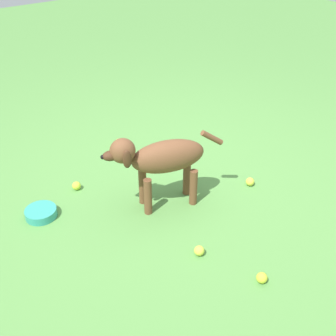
{
  "coord_description": "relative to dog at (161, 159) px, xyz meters",
  "views": [
    {
      "loc": [
        -2.07,
        1.74,
        1.89
      ],
      "look_at": [
        -0.14,
        0.21,
        0.3
      ],
      "focal_mm": 45.02,
      "sensor_mm": 36.0,
      "label": 1
    }
  ],
  "objects": [
    {
      "name": "tennis_ball_1",
      "position": [
        0.55,
        0.4,
        -0.35
      ],
      "size": [
        0.07,
        0.07,
        0.07
      ],
      "primitive_type": "sphere",
      "color": "#C8E238",
      "rests_on": "ground"
    },
    {
      "name": "tennis_ball_4",
      "position": [
        -0.95,
        -0.0,
        -0.35
      ],
      "size": [
        0.07,
        0.07,
        0.07
      ],
      "primitive_type": "sphere",
      "color": "#C8D334",
      "rests_on": "ground"
    },
    {
      "name": "dog",
      "position": [
        0.0,
        0.0,
        0.0
      ],
      "size": [
        0.39,
        0.83,
        0.59
      ],
      "rotation": [
        0.0,
        0.0,
        1.23
      ],
      "color": "brown",
      "rests_on": "ground"
    },
    {
      "name": "tennis_ball_2",
      "position": [
        0.92,
        -0.22,
        -0.35
      ],
      "size": [
        0.07,
        0.07,
        0.07
      ],
      "primitive_type": "sphere",
      "color": "yellow",
      "rests_on": "ground"
    },
    {
      "name": "ground",
      "position": [
        0.12,
        -0.26,
        -0.39
      ],
      "size": [
        14.0,
        14.0,
        0.0
      ],
      "primitive_type": "plane",
      "color": "#548C42"
    },
    {
      "name": "water_bowl",
      "position": [
        0.41,
        0.75,
        -0.36
      ],
      "size": [
        0.22,
        0.22,
        0.06
      ],
      "primitive_type": "cylinder",
      "color": "teal",
      "rests_on": "ground"
    },
    {
      "name": "tennis_ball_3",
      "position": [
        -0.24,
        -0.68,
        -0.35
      ],
      "size": [
        0.07,
        0.07,
        0.07
      ],
      "primitive_type": "sphere",
      "color": "#CED33F",
      "rests_on": "ground"
    },
    {
      "name": "tennis_ball_0",
      "position": [
        -0.56,
        0.13,
        -0.35
      ],
      "size": [
        0.07,
        0.07,
        0.07
      ],
      "primitive_type": "sphere",
      "color": "#C9D741",
      "rests_on": "ground"
    }
  ]
}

